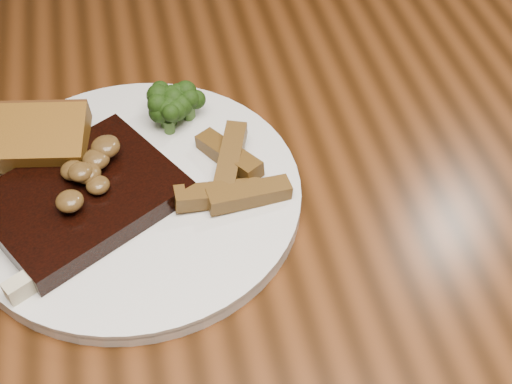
{
  "coord_description": "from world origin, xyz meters",
  "views": [
    {
      "loc": [
        -0.09,
        -0.43,
        1.25
      ],
      "look_at": [
        -0.0,
        -0.01,
        0.78
      ],
      "focal_mm": 50.0,
      "sensor_mm": 36.0,
      "label": 1
    }
  ],
  "objects_px": {
    "dining_table": "(255,263)",
    "garlic_bread": "(30,153)",
    "chair_far": "(307,72)",
    "plate": "(135,197)",
    "potato_wedges": "(226,181)",
    "steak": "(82,198)"
  },
  "relations": [
    {
      "from": "dining_table",
      "to": "garlic_bread",
      "type": "distance_m",
      "value": 0.25
    },
    {
      "from": "garlic_bread",
      "to": "chair_far",
      "type": "bearing_deg",
      "value": 58.19
    },
    {
      "from": "plate",
      "to": "potato_wedges",
      "type": "xyz_separation_m",
      "value": [
        0.08,
        -0.01,
        0.02
      ]
    },
    {
      "from": "potato_wedges",
      "to": "plate",
      "type": "bearing_deg",
      "value": 170.46
    },
    {
      "from": "steak",
      "to": "plate",
      "type": "bearing_deg",
      "value": -20.41
    },
    {
      "from": "plate",
      "to": "steak",
      "type": "height_order",
      "value": "steak"
    },
    {
      "from": "dining_table",
      "to": "garlic_bread",
      "type": "relative_size",
      "value": 14.05
    },
    {
      "from": "dining_table",
      "to": "chair_far",
      "type": "distance_m",
      "value": 0.61
    },
    {
      "from": "dining_table",
      "to": "potato_wedges",
      "type": "distance_m",
      "value": 0.12
    },
    {
      "from": "chair_far",
      "to": "steak",
      "type": "bearing_deg",
      "value": 36.08
    },
    {
      "from": "chair_far",
      "to": "potato_wedges",
      "type": "relative_size",
      "value": 8.43
    },
    {
      "from": "potato_wedges",
      "to": "steak",
      "type": "bearing_deg",
      "value": 177.26
    },
    {
      "from": "chair_far",
      "to": "steak",
      "type": "distance_m",
      "value": 0.71
    },
    {
      "from": "plate",
      "to": "garlic_bread",
      "type": "height_order",
      "value": "garlic_bread"
    },
    {
      "from": "steak",
      "to": "potato_wedges",
      "type": "height_order",
      "value": "same"
    },
    {
      "from": "chair_far",
      "to": "garlic_bread",
      "type": "distance_m",
      "value": 0.69
    },
    {
      "from": "chair_far",
      "to": "potato_wedges",
      "type": "height_order",
      "value": "chair_far"
    },
    {
      "from": "steak",
      "to": "garlic_bread",
      "type": "height_order",
      "value": "garlic_bread"
    },
    {
      "from": "dining_table",
      "to": "steak",
      "type": "xyz_separation_m",
      "value": [
        -0.15,
        0.02,
        0.12
      ]
    },
    {
      "from": "plate",
      "to": "garlic_bread",
      "type": "bearing_deg",
      "value": 146.71
    },
    {
      "from": "garlic_bread",
      "to": "plate",
      "type": "bearing_deg",
      "value": -22.96
    },
    {
      "from": "plate",
      "to": "steak",
      "type": "xyz_separation_m",
      "value": [
        -0.05,
        -0.01,
        0.02
      ]
    }
  ]
}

